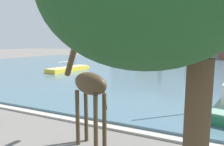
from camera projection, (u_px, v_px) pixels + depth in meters
harbor_water at (155, 68)px, 35.90m from camera, size 85.39×52.63×0.27m
quay_edge_coping at (51, 116)px, 12.07m from camera, size 85.39×0.50×0.12m
giraffe_statue at (88, 85)px, 8.25m from camera, size 2.85×1.47×5.13m
sailboat_yellow at (72, 69)px, 31.33m from camera, size 2.81×8.60×8.63m
sailboat_black at (120, 58)px, 56.81m from camera, size 2.48×6.82×8.46m
townhouse_end_terrace at (127, 39)px, 67.42m from camera, size 9.05×6.41×11.63m
townhouse_tall_gabled at (149, 41)px, 64.86m from camera, size 8.09×7.06×10.77m
townhouse_corner_house at (175, 37)px, 61.71m from camera, size 6.61×6.41×12.67m
townhouse_wide_warehouse at (208, 39)px, 59.21m from camera, size 8.99×6.87×11.37m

